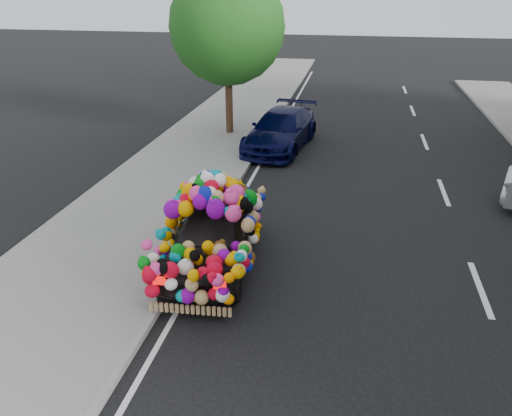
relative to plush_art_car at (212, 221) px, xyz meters
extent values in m
plane|color=black|center=(1.80, 0.07, -1.01)|extent=(100.00, 100.00, 0.00)
cube|color=gray|center=(-2.50, 0.07, -0.95)|extent=(4.00, 60.00, 0.12)
cube|color=gray|center=(-0.55, 0.07, -0.94)|extent=(0.15, 60.00, 0.13)
cylinder|color=#332114|center=(-2.00, 9.57, 0.36)|extent=(0.28, 0.28, 2.73)
sphere|color=#1C4E14|center=(-2.00, 9.57, 3.02)|extent=(4.20, 4.20, 4.20)
imported|color=black|center=(0.00, 0.00, -0.34)|extent=(1.84, 4.01, 1.33)
cube|color=red|center=(-0.40, -2.01, -0.23)|extent=(0.22, 0.07, 0.14)
cube|color=red|center=(0.67, -1.93, -0.23)|extent=(0.22, 0.07, 0.14)
cube|color=yellow|center=(0.14, -1.98, -0.53)|extent=(0.34, 0.06, 0.12)
imported|color=#040630|center=(0.20, 8.33, -0.34)|extent=(2.49, 4.79, 1.33)
camera|label=1|loc=(2.66, -8.87, 4.50)|focal=35.00mm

